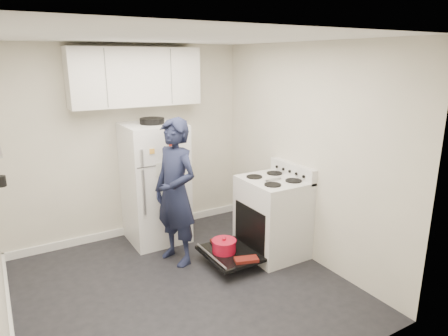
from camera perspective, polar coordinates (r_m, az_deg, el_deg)
room at (r=3.90m, az=-7.03°, el=-1.30°), size 3.21×3.21×2.51m
electric_range at (r=4.87m, az=6.80°, el=-7.04°), size 0.66×0.76×1.10m
open_oven_door at (r=4.69m, az=0.50°, el=-11.65°), size 0.55×0.73×0.22m
refrigerator at (r=5.20m, az=-9.82°, el=-2.08°), size 0.72×0.74×1.61m
upper_cabinets at (r=5.10m, az=-12.54°, el=12.60°), size 1.60×0.33×0.70m
person at (r=4.57m, az=-6.94°, el=-3.49°), size 0.57×0.71×1.70m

